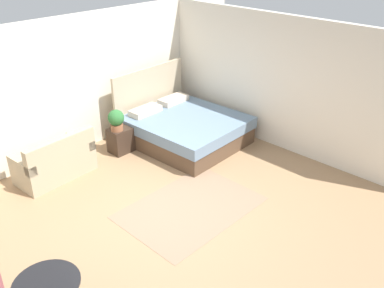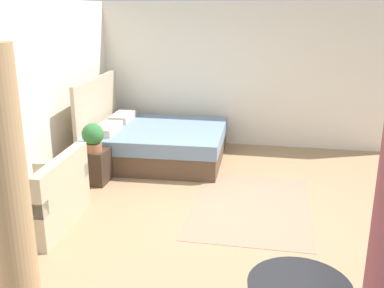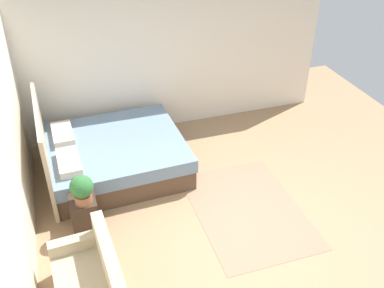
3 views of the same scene
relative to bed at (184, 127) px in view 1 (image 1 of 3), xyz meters
name	(u,v)px [view 1 (image 1 of 3)]	position (x,y,z in m)	size (l,w,h in m)	color
ground_plane	(163,211)	(-1.96, -1.48, -0.33)	(9.38, 8.64, 0.02)	#9E7A56
wall_back	(58,90)	(-1.96, 1.34, 0.99)	(9.38, 0.12, 2.62)	silver
wall_right	(282,84)	(1.23, -1.48, 0.99)	(0.12, 5.64, 2.62)	silver
area_rug	(191,207)	(-1.60, -1.75, -0.31)	(2.17, 1.51, 0.01)	#93755B
bed	(184,127)	(0.00, 0.00, 0.00)	(2.02, 2.25, 1.38)	brown
couch	(56,163)	(-2.58, 0.63, -0.03)	(1.37, 0.78, 0.84)	tan
nightstand	(122,140)	(-1.17, 0.58, -0.07)	(0.48, 0.36, 0.50)	#38281E
potted_plant	(116,120)	(-1.27, 0.56, 0.41)	(0.31, 0.31, 0.42)	#935B3D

